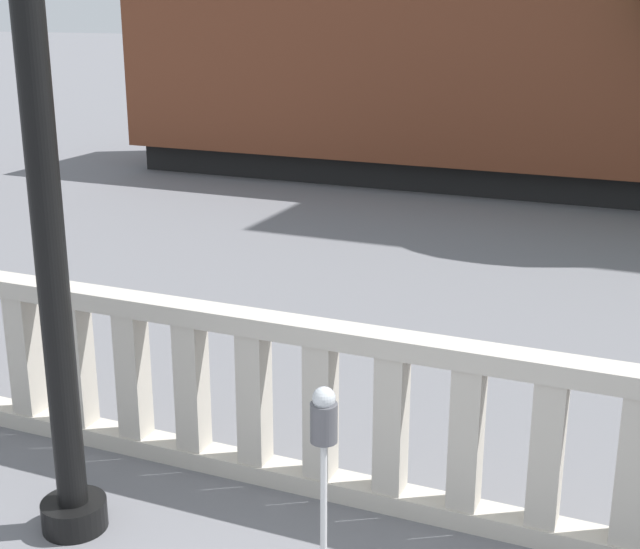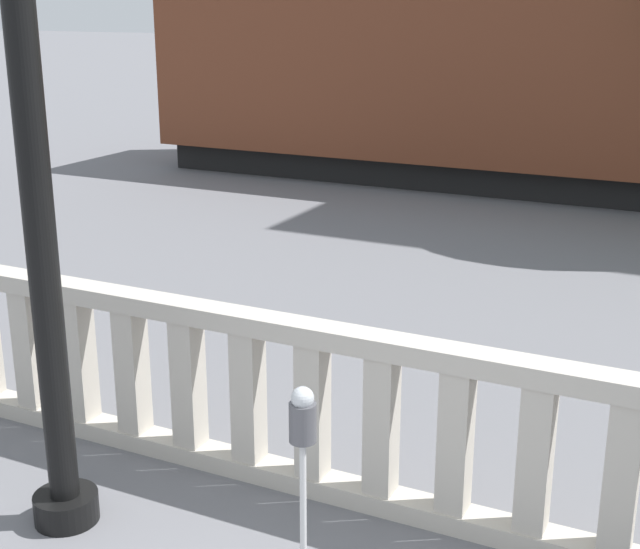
{
  "view_description": "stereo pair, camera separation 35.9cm",
  "coord_description": "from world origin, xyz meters",
  "views": [
    {
      "loc": [
        1.47,
        -2.3,
        3.44
      ],
      "look_at": [
        -1.23,
        4.0,
        1.32
      ],
      "focal_mm": 50.0,
      "sensor_mm": 36.0,
      "label": 1
    },
    {
      "loc": [
        1.79,
        -2.15,
        3.44
      ],
      "look_at": [
        -1.23,
        4.0,
        1.32
      ],
      "focal_mm": 50.0,
      "sensor_mm": 36.0,
      "label": 2
    }
  ],
  "objects": [
    {
      "name": "lamppost",
      "position": [
        -2.14,
        1.9,
        3.1
      ],
      "size": [
        0.44,
        0.44,
        6.34
      ],
      "color": "black",
      "rests_on": "ground"
    },
    {
      "name": "balustrade",
      "position": [
        -0.0,
        3.0,
        0.65
      ],
      "size": [
        15.23,
        0.24,
        1.3
      ],
      "color": "#BCB5A8",
      "rests_on": "ground"
    },
    {
      "name": "parking_meter",
      "position": [
        -0.31,
        1.9,
        1.08
      ],
      "size": [
        0.16,
        0.16,
        1.37
      ],
      "color": "silver",
      "rests_on": "ground"
    }
  ]
}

